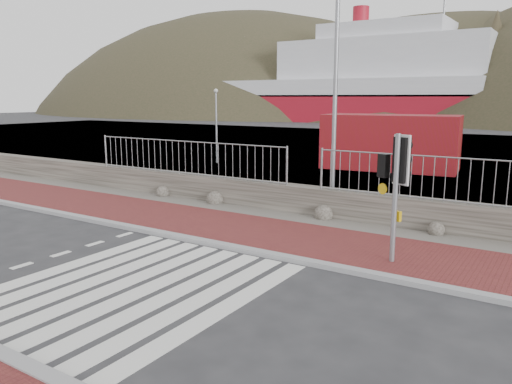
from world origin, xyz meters
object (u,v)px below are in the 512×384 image
Objects in this scene: traffic_signal_far at (395,171)px; shipping_container at (390,142)px; ferry at (342,86)px; streetlight at (340,74)px.

shipping_container is (-4.80, 14.70, -0.71)m from traffic_signal_far.
ferry is 6.44× the size of streetlight.
ferry reaches higher than traffic_signal_far.
ferry is 17.26× the size of traffic_signal_far.
traffic_signal_far is 0.43× the size of shipping_container.
traffic_signal_far reaches higher than shipping_container.
streetlight is (25.34, -59.79, -1.00)m from ferry.
traffic_signal_far is at bearing -78.78° from shipping_container.
traffic_signal_far is 0.37× the size of streetlight.
traffic_signal_far is 5.62m from streetlight.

